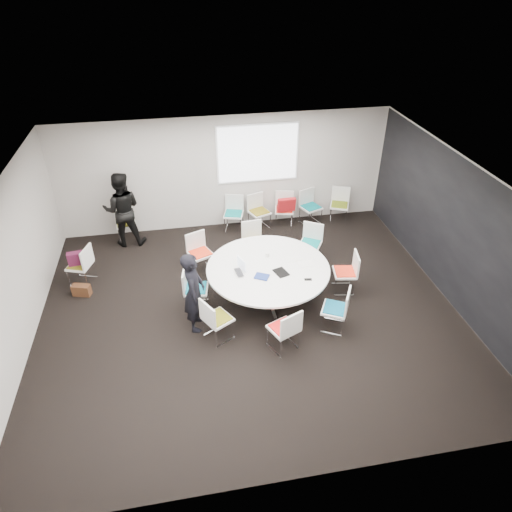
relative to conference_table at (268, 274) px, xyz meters
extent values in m
cube|color=black|center=(-0.43, -0.36, -0.58)|extent=(8.00, 7.00, 0.04)
cube|color=white|center=(-0.43, -0.36, 2.26)|extent=(8.00, 7.00, 0.04)
cube|color=#BDB7B2|center=(-0.43, 3.16, 0.84)|extent=(8.00, 0.04, 2.80)
cube|color=#BDB7B2|center=(-0.43, -3.88, 0.84)|extent=(8.00, 0.04, 2.80)
cube|color=#BDB7B2|center=(-4.45, -0.36, 0.84)|extent=(0.04, 7.00, 2.80)
cube|color=#BDB7B2|center=(3.59, -0.36, 0.84)|extent=(0.04, 7.00, 2.80)
cube|color=black|center=(3.56, -0.36, 0.84)|extent=(0.01, 6.94, 2.74)
cube|color=silver|center=(0.00, 0.00, -0.52)|extent=(0.90, 0.90, 0.08)
cylinder|color=silver|center=(0.00, 0.00, -0.19)|extent=(0.10, 0.10, 0.65)
cylinder|color=white|center=(0.00, 0.00, 0.15)|extent=(2.41, 2.41, 0.04)
cube|color=white|center=(0.37, 3.10, 1.29)|extent=(1.90, 0.03, 1.35)
cube|color=silver|center=(1.58, -0.06, -0.35)|extent=(0.48, 0.48, 0.42)
cube|color=white|center=(1.58, -0.06, -0.12)|extent=(0.51, 0.52, 0.04)
cube|color=red|center=(1.58, -0.06, -0.09)|extent=(0.44, 0.46, 0.03)
cube|color=white|center=(1.78, -0.09, 0.11)|extent=(0.11, 0.46, 0.42)
cube|color=silver|center=(1.18, 1.10, -0.35)|extent=(0.58, 0.58, 0.42)
cube|color=white|center=(1.18, 1.10, -0.12)|extent=(0.62, 0.61, 0.04)
cube|color=#077B7A|center=(1.18, 1.10, -0.09)|extent=(0.54, 0.53, 0.03)
cube|color=white|center=(1.29, 1.28, 0.11)|extent=(0.41, 0.27, 0.42)
cube|color=silver|center=(-0.03, 1.42, -0.35)|extent=(0.46, 0.46, 0.42)
cube|color=white|center=(-0.03, 1.42, -0.12)|extent=(0.50, 0.48, 0.04)
cube|color=brown|center=(-0.03, 1.42, -0.09)|extent=(0.43, 0.41, 0.03)
cube|color=white|center=(-0.05, 1.63, 0.11)|extent=(0.46, 0.08, 0.42)
cube|color=silver|center=(-1.24, 1.15, -0.35)|extent=(0.55, 0.55, 0.42)
cube|color=white|center=(-1.24, 1.15, -0.12)|extent=(0.60, 0.59, 0.04)
cube|color=red|center=(-1.24, 1.15, -0.09)|extent=(0.52, 0.51, 0.03)
cube|color=white|center=(-1.33, 1.34, 0.11)|extent=(0.44, 0.22, 0.42)
cube|color=silver|center=(-1.42, -0.06, -0.35)|extent=(0.48, 0.48, 0.42)
cube|color=white|center=(-1.42, -0.06, -0.12)|extent=(0.51, 0.52, 0.04)
cube|color=#09657F|center=(-1.42, -0.06, -0.09)|extent=(0.44, 0.46, 0.03)
cube|color=white|center=(-1.63, -0.03, 0.11)|extent=(0.11, 0.46, 0.42)
cube|color=silver|center=(-1.11, -0.99, -0.35)|extent=(0.57, 0.57, 0.42)
cube|color=white|center=(-1.11, -0.99, -0.12)|extent=(0.61, 0.62, 0.04)
cube|color=#6C6A13|center=(-1.11, -0.99, -0.09)|extent=(0.53, 0.54, 0.03)
cube|color=white|center=(-1.29, -1.10, 0.11)|extent=(0.26, 0.42, 0.42)
cube|color=silver|center=(-0.02, -1.44, -0.35)|extent=(0.55, 0.55, 0.42)
cube|color=white|center=(-0.02, -1.44, -0.12)|extent=(0.60, 0.59, 0.04)
cube|color=red|center=(-0.02, -1.44, -0.09)|extent=(0.52, 0.51, 0.03)
cube|color=white|center=(0.07, -1.63, 0.11)|extent=(0.43, 0.22, 0.42)
cube|color=silver|center=(1.01, -1.11, -0.35)|extent=(0.57, 0.57, 0.42)
cube|color=white|center=(1.01, -1.11, -0.12)|extent=(0.61, 0.61, 0.04)
cube|color=#0A5577|center=(1.01, -1.11, -0.09)|extent=(0.52, 0.53, 0.03)
cube|color=white|center=(1.20, -1.21, 0.11)|extent=(0.25, 0.42, 0.42)
cube|color=silver|center=(-0.30, 2.79, -0.35)|extent=(0.52, 0.52, 0.42)
cube|color=white|center=(-0.30, 2.79, -0.12)|extent=(0.56, 0.55, 0.04)
cube|color=#0C8181|center=(-0.30, 2.79, -0.09)|extent=(0.49, 0.47, 0.03)
cube|color=white|center=(-0.24, 2.99, 0.11)|extent=(0.45, 0.16, 0.42)
cube|color=silver|center=(0.35, 2.77, -0.35)|extent=(0.54, 0.54, 0.42)
cube|color=white|center=(0.35, 2.77, -0.12)|extent=(0.59, 0.57, 0.04)
cube|color=olive|center=(0.35, 2.77, -0.09)|extent=(0.51, 0.50, 0.03)
cube|color=white|center=(0.28, 2.97, 0.11)|extent=(0.44, 0.20, 0.42)
cube|color=silver|center=(0.99, 2.77, -0.35)|extent=(0.51, 0.51, 0.42)
cube|color=white|center=(0.99, 2.77, -0.12)|extent=(0.55, 0.53, 0.04)
cube|color=red|center=(0.99, 2.77, -0.09)|extent=(0.48, 0.46, 0.03)
cube|color=white|center=(1.04, 2.98, 0.11)|extent=(0.46, 0.14, 0.42)
cube|color=silver|center=(1.69, 2.79, -0.35)|extent=(0.54, 0.54, 0.42)
cube|color=white|center=(1.69, 2.79, -0.12)|extent=(0.59, 0.58, 0.04)
cube|color=#07737B|center=(1.69, 2.79, -0.09)|extent=(0.51, 0.50, 0.03)
cube|color=white|center=(1.61, 2.98, 0.11)|extent=(0.44, 0.20, 0.42)
cube|color=silver|center=(2.44, 2.77, -0.35)|extent=(0.55, 0.55, 0.42)
cube|color=white|center=(2.44, 2.77, -0.12)|extent=(0.59, 0.58, 0.04)
cube|color=olive|center=(2.44, 2.77, -0.09)|extent=(0.52, 0.50, 0.03)
cube|color=white|center=(2.52, 2.96, 0.11)|extent=(0.44, 0.21, 0.42)
cube|color=silver|center=(-3.75, 1.17, -0.35)|extent=(0.53, 0.53, 0.42)
cube|color=white|center=(-3.75, 1.17, -0.12)|extent=(0.57, 0.58, 0.04)
cube|color=olive|center=(-3.75, 1.17, -0.09)|extent=(0.49, 0.50, 0.03)
cube|color=white|center=(-3.55, 1.10, 0.11)|extent=(0.19, 0.45, 0.42)
cube|color=silver|center=(-2.90, 2.79, -0.35)|extent=(0.48, 0.48, 0.42)
cube|color=white|center=(-2.90, 2.79, -0.12)|extent=(0.52, 0.50, 0.04)
cube|color=olive|center=(-2.90, 2.79, -0.09)|extent=(0.45, 0.43, 0.03)
cube|color=white|center=(-2.93, 2.99, 0.11)|extent=(0.46, 0.10, 0.42)
imported|color=black|center=(-1.48, -0.61, 0.24)|extent=(0.47, 0.63, 1.60)
imported|color=black|center=(-2.90, 2.64, 0.34)|extent=(0.90, 0.71, 1.80)
imported|color=#333338|center=(-0.55, -0.09, 0.18)|extent=(0.23, 0.32, 0.02)
cube|color=silver|center=(-0.52, 0.03, 0.30)|extent=(0.13, 0.28, 0.22)
cube|color=black|center=(0.21, -0.22, 0.18)|extent=(0.30, 0.35, 0.02)
cube|color=navy|center=(-0.18, -0.29, 0.18)|extent=(0.32, 0.30, 0.03)
cube|color=silver|center=(0.55, 0.21, 0.17)|extent=(0.32, 0.24, 0.00)
cube|color=white|center=(0.75, -0.01, 0.17)|extent=(0.31, 0.23, 0.00)
cylinder|color=white|center=(0.06, 0.38, 0.22)|extent=(0.08, 0.08, 0.09)
cube|color=black|center=(0.66, -0.53, 0.17)|extent=(0.15, 0.09, 0.01)
cube|color=#531634|center=(-3.75, 1.17, 0.06)|extent=(0.41, 0.19, 0.28)
cube|color=#4A2A17|center=(-3.72, 0.74, -0.44)|extent=(0.39, 0.25, 0.24)
cube|color=#AD151A|center=(0.99, 2.56, 0.14)|extent=(0.45, 0.18, 0.36)
camera|label=1|loc=(-1.53, -7.11, 5.30)|focal=32.00mm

